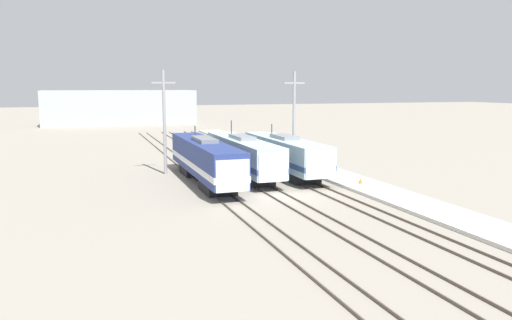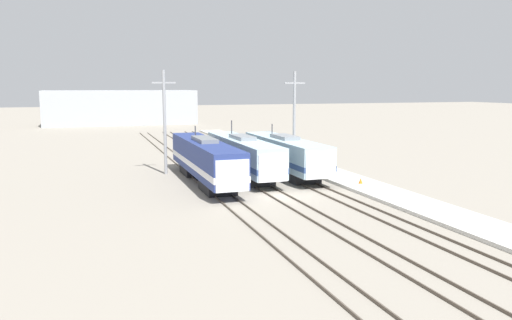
{
  "view_description": "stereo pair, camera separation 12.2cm",
  "coord_description": "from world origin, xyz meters",
  "views": [
    {
      "loc": [
        -14.62,
        -36.94,
        8.83
      ],
      "look_at": [
        -0.79,
        3.44,
        2.54
      ],
      "focal_mm": 35.0,
      "sensor_mm": 36.0,
      "label": 1
    },
    {
      "loc": [
        -14.5,
        -36.98,
        8.83
      ],
      "look_at": [
        -0.79,
        3.44,
        2.54
      ],
      "focal_mm": 35.0,
      "sensor_mm": 36.0,
      "label": 2
    }
  ],
  "objects": [
    {
      "name": "ground_plane",
      "position": [
        0.0,
        0.0,
        0.0
      ],
      "size": [
        400.0,
        400.0,
        0.0
      ],
      "primitive_type": "plane",
      "color": "gray"
    },
    {
      "name": "rail_pair_far_left",
      "position": [
        -4.33,
        0.0,
        0.07
      ],
      "size": [
        1.51,
        120.0,
        0.15
      ],
      "color": "#4C4238",
      "rests_on": "ground_plane"
    },
    {
      "name": "rail_pair_center",
      "position": [
        0.0,
        0.0,
        0.07
      ],
      "size": [
        1.51,
        120.0,
        0.15
      ],
      "color": "#4C4238",
      "rests_on": "ground_plane"
    },
    {
      "name": "rail_pair_far_right",
      "position": [
        4.33,
        0.0,
        0.07
      ],
      "size": [
        1.51,
        120.0,
        0.15
      ],
      "color": "#4C4238",
      "rests_on": "ground_plane"
    },
    {
      "name": "locomotive_far_left",
      "position": [
        -4.33,
        7.32,
        2.16
      ],
      "size": [
        2.9,
        18.58,
        4.97
      ],
      "color": "black",
      "rests_on": "ground_plane"
    },
    {
      "name": "locomotive_center",
      "position": [
        0.0,
        9.5,
        2.09
      ],
      "size": [
        2.89,
        17.46,
        5.3
      ],
      "color": "#232326",
      "rests_on": "ground_plane"
    },
    {
      "name": "locomotive_far_right",
      "position": [
        4.33,
        9.06,
        2.06
      ],
      "size": [
        3.08,
        16.64,
        4.86
      ],
      "color": "#232326",
      "rests_on": "ground_plane"
    },
    {
      "name": "catenary_tower_left",
      "position": [
        -7.11,
        13.44,
        5.46
      ],
      "size": [
        2.38,
        0.31,
        10.47
      ],
      "color": "gray",
      "rests_on": "ground_plane"
    },
    {
      "name": "catenary_tower_right",
      "position": [
        7.03,
        13.44,
        5.46
      ],
      "size": [
        2.38,
        0.31,
        10.47
      ],
      "color": "gray",
      "rests_on": "ground_plane"
    },
    {
      "name": "platform",
      "position": [
        8.56,
        0.0,
        0.13
      ],
      "size": [
        4.0,
        120.0,
        0.27
      ],
      "color": "beige",
      "rests_on": "ground_plane"
    },
    {
      "name": "traffic_cone",
      "position": [
        8.38,
        1.4,
        0.52
      ],
      "size": [
        0.37,
        0.37,
        0.5
      ],
      "color": "orange",
      "rests_on": "platform"
    },
    {
      "name": "depot_building",
      "position": [
        -6.78,
        83.89,
        3.99
      ],
      "size": [
        34.26,
        9.67,
        7.97
      ],
      "color": "#9EA3A8",
      "rests_on": "ground_plane"
    }
  ]
}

